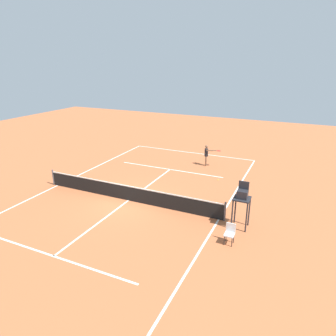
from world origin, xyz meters
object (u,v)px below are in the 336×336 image
object	(u,v)px
player_serving	(207,154)
courtside_chair_near	(230,233)
umpire_chair	(242,198)
tennis_ball	(218,180)

from	to	relation	value
player_serving	courtside_chair_near	world-z (taller)	player_serving
umpire_chair	player_serving	bearing A→B (deg)	-62.09
player_serving	umpire_chair	bearing A→B (deg)	14.17
player_serving	tennis_ball	world-z (taller)	player_serving
courtside_chair_near	tennis_ball	bearing A→B (deg)	-70.58
tennis_ball	courtside_chair_near	xyz separation A→B (m)	(-2.59, 7.35, 0.50)
courtside_chair_near	umpire_chair	bearing A→B (deg)	-94.67
player_serving	courtside_chair_near	distance (m)	10.91
player_serving	umpire_chair	distance (m)	9.51
player_serving	umpire_chair	xyz separation A→B (m)	(-4.44, 8.38, 0.60)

